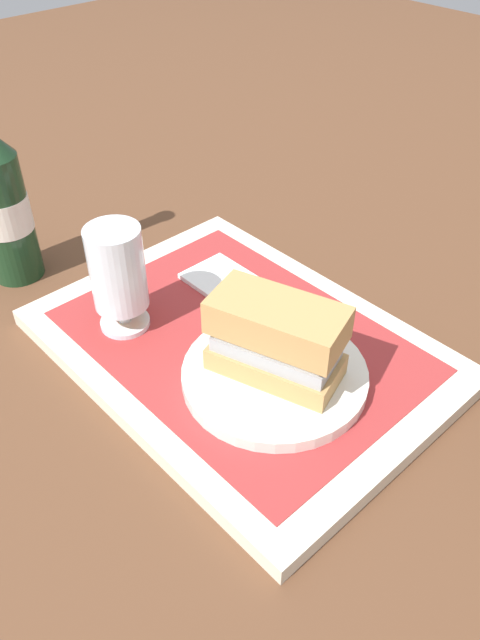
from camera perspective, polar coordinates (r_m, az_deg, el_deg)
The scene contains 8 objects.
ground_plane at distance 0.71m, azimuth -0.00°, elevation -3.13°, with size 3.00×3.00×0.00m, color brown.
tray at distance 0.70m, azimuth -0.00°, elevation -2.52°, with size 0.44×0.32×0.02m, color beige.
placemat at distance 0.69m, azimuth -0.00°, elevation -1.87°, with size 0.38×0.27×0.00m, color #9E2D2D.
plate at distance 0.64m, azimuth 3.16°, elevation -5.04°, with size 0.19×0.19×0.01m, color silver.
sandwich at distance 0.61m, azimuth 3.04°, elevation -1.58°, with size 0.14×0.10×0.08m.
beer_glass at distance 0.68m, azimuth -11.07°, elevation 4.26°, with size 0.06×0.06×0.12m.
napkin_folded at distance 0.77m, azimuth -1.59°, elevation 3.64°, with size 0.09×0.07×0.01m, color white.
beer_bottle at distance 0.82m, azimuth -20.93°, elevation 9.92°, with size 0.07×0.07×0.27m.
Camera 1 is at (-0.38, 0.35, 0.48)m, focal length 35.14 mm.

